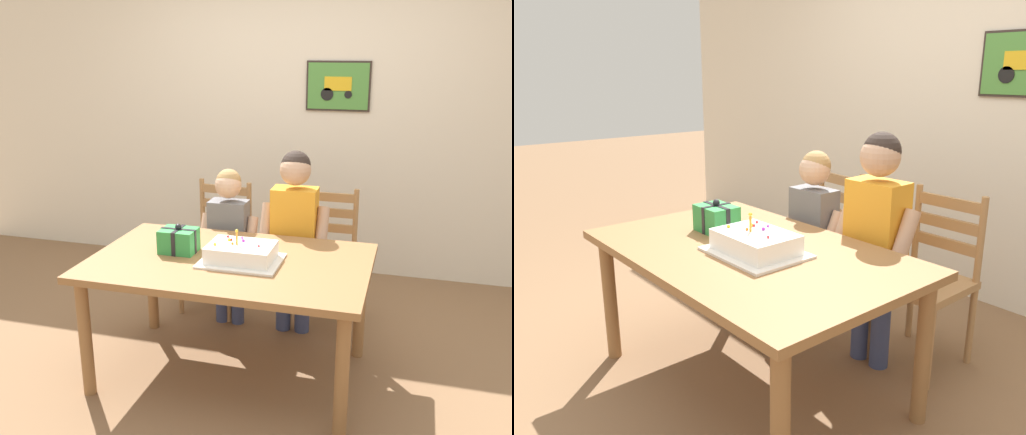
% 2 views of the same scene
% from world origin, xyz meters
% --- Properties ---
extents(ground_plane, '(20.00, 20.00, 0.00)m').
position_xyz_m(ground_plane, '(0.00, 0.00, 0.00)').
color(ground_plane, '#846042').
extents(back_wall, '(6.40, 0.11, 2.60)m').
position_xyz_m(back_wall, '(0.00, 1.85, 1.30)').
color(back_wall, silver).
rests_on(back_wall, ground).
extents(dining_table, '(1.55, 0.98, 0.72)m').
position_xyz_m(dining_table, '(0.00, 0.00, 0.64)').
color(dining_table, olive).
rests_on(dining_table, ground).
extents(birthday_cake, '(0.44, 0.34, 0.19)m').
position_xyz_m(birthday_cake, '(0.07, -0.02, 0.77)').
color(birthday_cake, white).
rests_on(birthday_cake, dining_table).
extents(gift_box_red_large, '(0.21, 0.17, 0.17)m').
position_xyz_m(gift_box_red_large, '(-0.32, 0.04, 0.79)').
color(gift_box_red_large, '#2D8E42').
rests_on(gift_box_red_large, dining_table).
extents(chair_left, '(0.46, 0.46, 0.92)m').
position_xyz_m(chair_left, '(-0.39, 0.88, 0.47)').
color(chair_left, '#A87A4C').
rests_on(chair_left, ground).
extents(chair_right, '(0.42, 0.42, 0.92)m').
position_xyz_m(chair_right, '(0.39, 0.88, 0.47)').
color(chair_right, '#A87A4C').
rests_on(chair_right, ground).
extents(child_older, '(0.45, 0.26, 1.24)m').
position_xyz_m(child_older, '(0.23, 0.63, 0.75)').
color(child_older, '#38426B').
rests_on(child_older, ground).
extents(child_younger, '(0.39, 0.22, 1.09)m').
position_xyz_m(child_younger, '(-0.22, 0.63, 0.67)').
color(child_younger, '#38426B').
rests_on(child_younger, ground).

